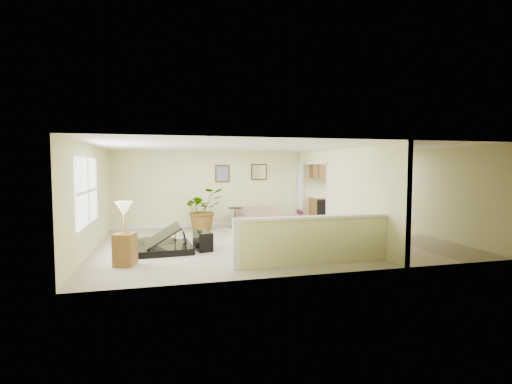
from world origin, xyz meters
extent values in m
plane|color=tan|center=(0.00, 0.00, 0.00)|extent=(9.00, 9.00, 0.00)
cube|color=beige|center=(0.00, 3.00, 1.25)|extent=(9.00, 0.04, 2.50)
cube|color=beige|center=(0.00, -3.00, 1.25)|extent=(9.00, 0.04, 2.50)
cube|color=beige|center=(-4.50, 0.00, 1.25)|extent=(0.04, 6.00, 2.50)
cube|color=beige|center=(4.50, 0.00, 1.25)|extent=(0.04, 6.00, 2.50)
cube|color=white|center=(0.00, 0.00, 2.50)|extent=(9.00, 6.00, 0.04)
cube|color=tan|center=(3.15, 0.00, 0.00)|extent=(2.70, 6.00, 0.01)
cube|color=beige|center=(1.80, -1.20, 1.25)|extent=(0.12, 3.60, 2.50)
cube|color=beige|center=(1.80, 1.77, 2.30)|extent=(0.12, 2.35, 0.40)
cube|color=beige|center=(0.15, -2.30, 0.47)|extent=(3.30, 0.12, 0.95)
cube|color=silver|center=(0.15, -2.30, 0.96)|extent=(3.40, 0.22, 0.05)
cube|color=silver|center=(-1.50, -2.30, 0.50)|extent=(0.14, 0.14, 1.00)
cube|color=white|center=(-4.49, -0.50, 1.45)|extent=(0.05, 2.15, 1.45)
cube|color=#3D2616|center=(-0.95, 2.98, 1.75)|extent=(0.48, 0.03, 0.58)
cube|color=#8B5878|center=(-0.95, 2.96, 1.75)|extent=(0.40, 0.01, 0.50)
cube|color=#3D2616|center=(0.30, 2.98, 1.80)|extent=(0.55, 0.03, 0.55)
cube|color=white|center=(0.30, 2.96, 1.80)|extent=(0.46, 0.01, 0.46)
cube|color=brown|center=(3.30, 2.70, 0.45)|extent=(2.30, 0.60, 0.90)
cube|color=silver|center=(3.30, 2.70, 0.92)|extent=(2.36, 0.65, 0.04)
cube|color=black|center=(2.50, 2.69, 0.43)|extent=(0.60, 0.60, 0.84)
cube|color=brown|center=(3.30, 2.82, 1.95)|extent=(2.30, 0.35, 0.75)
cube|color=black|center=(-2.95, -0.41, 0.77)|extent=(1.54, 1.35, 0.30)
cylinder|color=black|center=(-3.10, 0.14, 0.77)|extent=(1.24, 1.24, 0.30)
cube|color=silver|center=(-2.09, -0.41, 0.73)|extent=(0.29, 1.01, 0.02)
cube|color=black|center=(-3.05, -0.31, 1.04)|extent=(1.22, 1.23, 0.67)
cube|color=black|center=(-1.96, -0.45, 0.22)|extent=(0.44, 0.71, 0.44)
cube|color=#9D7E64|center=(0.16, 2.37, 0.21)|extent=(1.66, 1.25, 0.41)
cube|color=#9D7E64|center=(0.16, 2.69, 0.63)|extent=(1.46, 0.64, 0.43)
cube|color=#9D7E64|center=(-0.48, 2.37, 0.49)|extent=(0.43, 0.85, 0.16)
cube|color=#9D7E64|center=(0.81, 2.37, 0.49)|extent=(0.43, 0.85, 0.16)
cylinder|color=black|center=(-0.62, 2.49, 0.01)|extent=(0.33, 0.33, 0.03)
cylinder|color=black|center=(-0.62, 2.49, 0.33)|extent=(0.03, 0.03, 0.64)
cylinder|color=black|center=(-0.62, 2.49, 0.65)|extent=(0.46, 0.46, 0.03)
cylinder|color=black|center=(-1.68, 2.27, 0.13)|extent=(0.38, 0.38, 0.27)
imported|color=#245419|center=(-1.68, 2.27, 0.67)|extent=(1.48, 1.38, 1.33)
cylinder|color=black|center=(1.43, 2.02, 0.11)|extent=(0.31, 0.31, 0.21)
imported|color=#245419|center=(1.43, 2.02, 0.29)|extent=(0.41, 0.41, 0.59)
cube|color=brown|center=(-3.62, -1.50, 0.33)|extent=(0.48, 0.48, 0.65)
cylinder|color=#D19145|center=(-3.62, -1.50, 0.66)|extent=(0.17, 0.17, 0.02)
cylinder|color=#D19145|center=(-3.62, -1.50, 0.88)|extent=(0.03, 0.03, 0.44)
cone|color=#F9EECB|center=(-3.62, -1.50, 1.15)|extent=(0.35, 0.35, 0.28)
camera|label=1|loc=(-2.82, -9.25, 2.00)|focal=26.00mm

